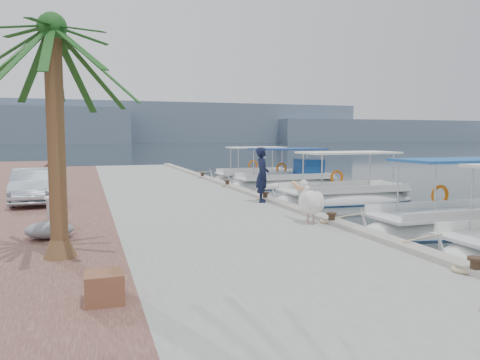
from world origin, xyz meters
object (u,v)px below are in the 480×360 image
at_px(fisherman, 262,175).
at_px(date_palm, 52,29).
at_px(fishing_caique_e, 254,180).
at_px(parked_car, 32,186).
at_px(pelican, 310,201).
at_px(fishing_caique_c, 344,199).
at_px(fishing_caique_b, 455,228).
at_px(fishing_caique_d, 286,184).

height_order(fisherman, date_palm, date_palm).
height_order(fishing_caique_e, parked_car, fishing_caique_e).
bearing_deg(pelican, parked_car, 139.28).
bearing_deg(date_palm, fishing_caique_c, 35.93).
height_order(pelican, fisherman, fisherman).
relative_size(fishing_caique_b, date_palm, 1.24).
distance_m(fishing_caique_c, pelican, 8.09).
bearing_deg(date_palm, fishing_caique_d, 52.11).
relative_size(fishing_caique_b, fisherman, 3.33).
relative_size(fishing_caique_d, fishing_caique_e, 1.17).
bearing_deg(fishing_caique_e, pelican, -104.67).
relative_size(date_palm, parked_car, 1.43).
height_order(fishing_caique_d, date_palm, date_palm).
distance_m(fishing_caique_b, pelican, 4.87).
bearing_deg(fisherman, parked_car, 94.18).
bearing_deg(fishing_caique_c, date_palm, -144.07).
relative_size(fishing_caique_c, pelican, 4.60).
xyz_separation_m(fishing_caique_e, date_palm, (-10.77, -18.35, 4.82)).
relative_size(fishing_caique_d, date_palm, 1.27).
height_order(fishing_caique_e, date_palm, date_palm).
xyz_separation_m(fishing_caique_d, date_palm, (-11.36, -14.60, 4.75)).
bearing_deg(fishing_caique_c, parked_car, 178.63).
bearing_deg(date_palm, fishing_caique_e, 59.60).
bearing_deg(fishing_caique_b, fishing_caique_e, 91.43).
relative_size(fishing_caique_b, fishing_caique_c, 0.97).
relative_size(fisherman, parked_car, 0.53).
height_order(fishing_caique_d, fisherman, fisherman).
height_order(fishing_caique_c, pelican, fishing_caique_c).
bearing_deg(fishing_caique_d, pelican, -111.06).
distance_m(date_palm, parked_car, 9.41).
bearing_deg(fishing_caique_b, fishing_caique_c, 89.06).
xyz_separation_m(fishing_caique_b, fishing_caique_d, (0.18, 13.13, 0.07)).
bearing_deg(date_palm, parked_car, 99.00).
distance_m(fishing_caique_b, parked_car, 14.40).
xyz_separation_m(fishing_caique_b, date_palm, (-11.19, -1.48, 4.82)).
distance_m(fishing_caique_c, fisherman, 5.29).
distance_m(fishing_caique_e, pelican, 17.14).
relative_size(fishing_caique_e, parked_car, 1.55).
distance_m(fishing_caique_d, fishing_caique_e, 3.80).
xyz_separation_m(pelican, date_palm, (-6.43, -1.80, 3.84)).
distance_m(fishing_caique_e, fisherman, 13.02).
distance_m(pelican, parked_car, 10.26).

